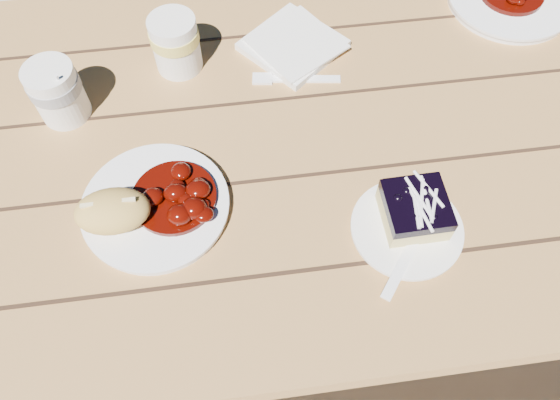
{
  "coord_description": "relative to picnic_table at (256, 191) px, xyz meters",
  "views": [
    {
      "loc": [
        -0.03,
        -0.54,
        1.48
      ],
      "look_at": [
        0.03,
        -0.15,
        0.81
      ],
      "focal_mm": 35.0,
      "sensor_mm": 36.0,
      "label": 1
    }
  ],
  "objects": [
    {
      "name": "dessert_plate",
      "position": [
        0.21,
        -0.2,
        0.17
      ],
      "size": [
        0.16,
        0.16,
        0.01
      ],
      "primitive_type": "cylinder",
      "color": "white",
      "rests_on": "picnic_table"
    },
    {
      "name": "fork_table",
      "position": [
        0.11,
        0.12,
        0.16
      ],
      "size": [
        0.16,
        0.05,
        0.0
      ],
      "primitive_type": null,
      "rotation": [
        0.0,
        0.0,
        1.43
      ],
      "color": "white",
      "rests_on": "picnic_table"
    },
    {
      "name": "coffee_cup",
      "position": [
        -0.3,
        0.1,
        0.21
      ],
      "size": [
        0.08,
        0.08,
        0.1
      ],
      "primitive_type": "cylinder",
      "color": "white",
      "rests_on": "picnic_table"
    },
    {
      "name": "second_cup",
      "position": [
        -0.11,
        0.18,
        0.21
      ],
      "size": [
        0.08,
        0.08,
        0.1
      ],
      "primitive_type": "cylinder",
      "color": "white",
      "rests_on": "picnic_table"
    },
    {
      "name": "picnic_table",
      "position": [
        0.0,
        0.0,
        0.0
      ],
      "size": [
        2.0,
        1.55,
        0.75
      ],
      "color": "olive",
      "rests_on": "ground"
    },
    {
      "name": "blueberry_cake",
      "position": [
        0.22,
        -0.18,
        0.2
      ],
      "size": [
        0.09,
        0.09,
        0.05
      ],
      "rotation": [
        0.0,
        0.0,
        0.02
      ],
      "color": "#D2C172",
      "rests_on": "dessert_plate"
    },
    {
      "name": "fork_dessert",
      "position": [
        0.19,
        -0.25,
        0.17
      ],
      "size": [
        0.12,
        0.14,
        0.0
      ],
      "primitive_type": null,
      "rotation": [
        0.0,
        0.0,
        -0.66
      ],
      "color": "white",
      "rests_on": "dessert_plate"
    },
    {
      "name": "ground",
      "position": [
        0.0,
        0.0,
        -0.59
      ],
      "size": [
        60.0,
        60.0,
        0.0
      ],
      "primitive_type": "plane",
      "color": "#B0AB9F",
      "rests_on": "ground"
    },
    {
      "name": "main_plate",
      "position": [
        -0.16,
        -0.11,
        0.17
      ],
      "size": [
        0.22,
        0.22,
        0.02
      ],
      "primitive_type": "cylinder",
      "color": "white",
      "rests_on": "picnic_table"
    },
    {
      "name": "goulash_stew",
      "position": [
        -0.13,
        -0.11,
        0.2
      ],
      "size": [
        0.13,
        0.13,
        0.04
      ],
      "primitive_type": null,
      "color": "#420702",
      "rests_on": "main_plate"
    },
    {
      "name": "napkin_stack",
      "position": [
        0.1,
        0.2,
        0.17
      ],
      "size": [
        0.21,
        0.21,
        0.01
      ],
      "primitive_type": "cube",
      "rotation": [
        0.0,
        0.0,
        0.69
      ],
      "color": "white",
      "rests_on": "picnic_table"
    },
    {
      "name": "bread_roll",
      "position": [
        -0.21,
        -0.13,
        0.21
      ],
      "size": [
        0.11,
        0.07,
        0.06
      ],
      "primitive_type": "ellipsoid",
      "rotation": [
        0.0,
        0.0,
        0.01
      ],
      "color": "tan",
      "rests_on": "main_plate"
    }
  ]
}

